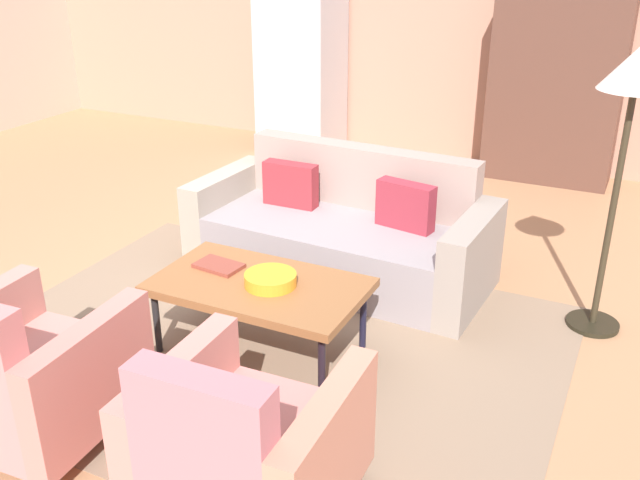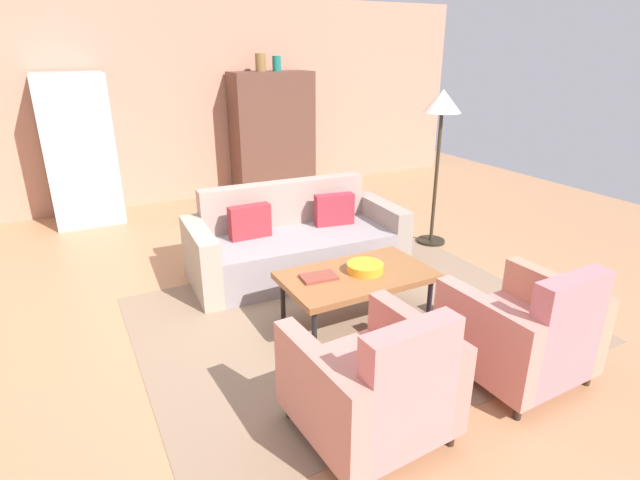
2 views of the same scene
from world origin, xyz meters
name	(u,v)px [view 2 (image 2 of 2)]	position (x,y,z in m)	size (l,w,h in m)	color
ground_plane	(275,312)	(0.00, 0.00, 0.00)	(11.76, 11.76, 0.00)	#B17D56
wall_back	(164,103)	(0.00, 3.84, 1.40)	(9.80, 0.12, 2.80)	tan
area_rug	(352,319)	(0.52, -0.42, 0.00)	(3.40, 2.60, 0.01)	#897058
couch	(295,243)	(0.53, 0.72, 0.29)	(2.14, 1.01, 0.86)	gray
coffee_table	(357,278)	(0.52, -0.47, 0.41)	(1.20, 0.70, 0.44)	black
armchair_left	(376,388)	(-0.07, -1.64, 0.34)	(0.84, 0.84, 0.88)	#292C16
armchair_right	(526,335)	(1.12, -1.64, 0.34)	(0.82, 0.82, 0.88)	#2C2715
fruit_bowl	(365,268)	(0.60, -0.47, 0.48)	(0.30, 0.30, 0.07)	orange
book_stack	(319,277)	(0.21, -0.41, 0.46)	(0.29, 0.20, 0.02)	brown
cabinet	(273,134)	(1.48, 3.49, 0.90)	(1.20, 0.51, 1.80)	brown
vase_tall	(260,62)	(1.33, 3.49, 1.92)	(0.15, 0.15, 0.24)	olive
vase_round	(277,63)	(1.58, 3.49, 1.90)	(0.13, 0.13, 0.21)	#1A7369
refrigerator	(79,150)	(-1.18, 3.39, 0.93)	(0.80, 0.73, 1.85)	#B7BABF
floor_lamp	(441,116)	(2.26, 0.67, 1.44)	(0.40, 0.40, 1.72)	black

